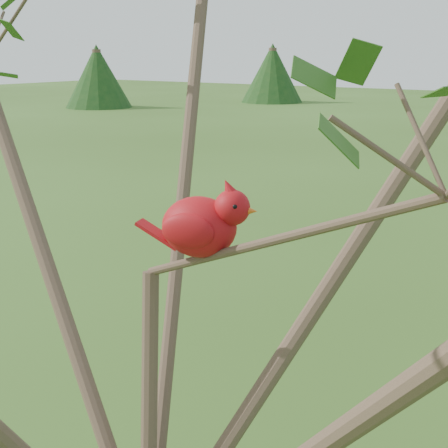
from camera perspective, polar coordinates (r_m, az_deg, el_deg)
crabapple_tree at (r=1.14m, az=-8.22°, el=1.29°), size 2.35×2.05×2.95m
cardinal at (r=1.19m, az=-1.92°, el=-0.00°), size 0.24×0.15×0.17m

